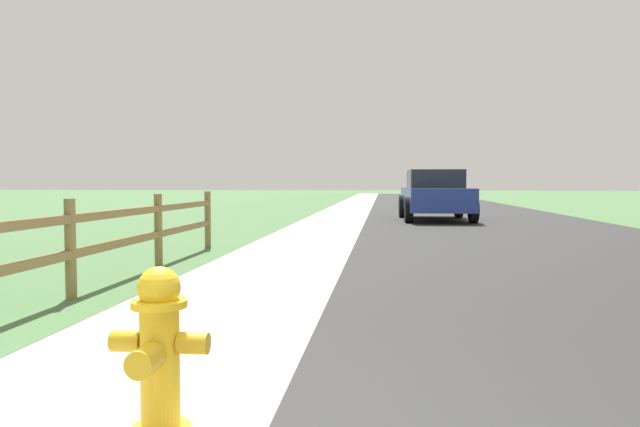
# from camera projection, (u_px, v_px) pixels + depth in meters

# --- Properties ---
(ground_plane) EXTENTS (120.00, 120.00, 0.00)m
(ground_plane) POSITION_uv_depth(u_px,v_px,m) (371.00, 209.00, 26.88)
(ground_plane) COLOR #496F41
(road_asphalt) EXTENTS (7.00, 66.00, 0.01)m
(road_asphalt) POSITION_uv_depth(u_px,v_px,m) (447.00, 207.00, 28.50)
(road_asphalt) COLOR #2A2A2A
(road_asphalt) RESTS_ON ground
(curb_concrete) EXTENTS (6.00, 66.00, 0.01)m
(curb_concrete) POSITION_uv_depth(u_px,v_px,m) (310.00, 207.00, 29.18)
(curb_concrete) COLOR #BCADA5
(curb_concrete) RESTS_ON ground
(grass_verge) EXTENTS (5.00, 66.00, 0.00)m
(grass_verge) POSITION_uv_depth(u_px,v_px,m) (279.00, 206.00, 29.34)
(grass_verge) COLOR #496F41
(grass_verge) RESTS_ON ground
(fire_hydrant) EXTENTS (0.47, 0.40, 0.79)m
(fire_hydrant) POSITION_uv_depth(u_px,v_px,m) (159.00, 348.00, 2.83)
(fire_hydrant) COLOR yellow
(fire_hydrant) RESTS_ON ground
(rail_fence) EXTENTS (0.11, 9.62, 1.02)m
(rail_fence) POSITION_uv_depth(u_px,v_px,m) (70.00, 241.00, 6.06)
(rail_fence) COLOR olive
(rail_fence) RESTS_ON ground
(parked_suv_blue) EXTENTS (2.20, 4.38, 1.56)m
(parked_suv_blue) POSITION_uv_depth(u_px,v_px,m) (435.00, 195.00, 18.88)
(parked_suv_blue) COLOR navy
(parked_suv_blue) RESTS_ON ground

